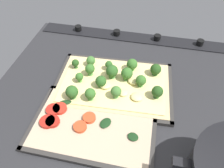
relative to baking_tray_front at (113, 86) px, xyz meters
The scene contains 6 objects.
ground_plane 5.47cm from the baking_tray_front, 140.92° to the left, with size 85.70×72.35×3.00cm, color #28282B.
stove_control_panel 29.70cm from the baking_tray_front, 97.72° to the right, with size 82.27×7.00×2.60cm.
baking_tray_front is the anchor object (origin of this frame).
broccoli_pizza 1.91cm from the baking_tray_front, 151.57° to the right, with size 37.28×25.41×6.17cm.
baking_tray_back 16.46cm from the baking_tray_front, 82.02° to the left, with size 34.80×22.93×1.30cm.
veggie_pizza_back 16.67cm from the baking_tray_front, 77.87° to the left, with size 32.40×20.53×1.90cm.
Camera 1 is at (-5.49, 43.81, 52.11)cm, focal length 34.00 mm.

